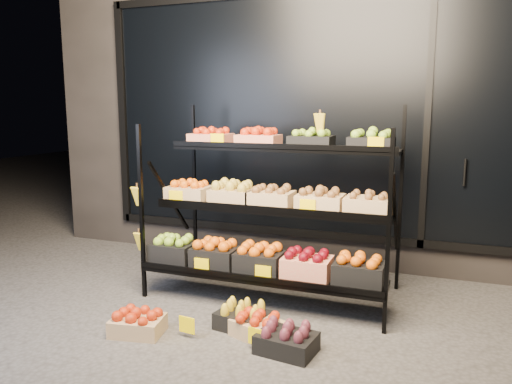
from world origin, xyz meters
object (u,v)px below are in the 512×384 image
at_px(display_rack, 270,208).
at_px(floor_crate_midleft, 243,317).
at_px(floor_crate_left, 138,322).
at_px(floor_crate_midright, 258,325).

height_order(display_rack, floor_crate_midleft, display_rack).
xyz_separation_m(floor_crate_left, floor_crate_midleft, (0.68, 0.36, 0.00)).
distance_m(display_rack, floor_crate_left, 1.43).
distance_m(display_rack, floor_crate_midleft, 1.00).
bearing_deg(floor_crate_midright, display_rack, 125.15).
bearing_deg(display_rack, floor_crate_midleft, -87.24).
relative_size(display_rack, floor_crate_left, 5.37).
xyz_separation_m(display_rack, floor_crate_midleft, (0.03, -0.71, -0.70)).
height_order(display_rack, floor_crate_left, display_rack).
height_order(floor_crate_left, floor_crate_midright, floor_crate_left).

